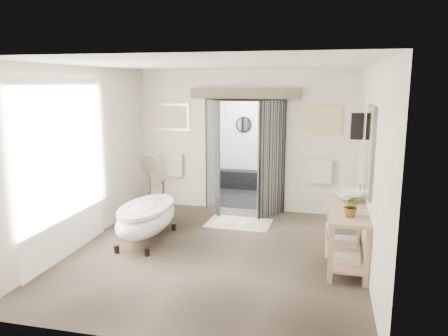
{
  "coord_description": "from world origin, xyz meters",
  "views": [
    {
      "loc": [
        1.62,
        -6.28,
        2.64
      ],
      "look_at": [
        0.0,
        0.6,
        1.25
      ],
      "focal_mm": 35.0,
      "sensor_mm": 36.0,
      "label": 1
    }
  ],
  "objects_px": {
    "clawfoot_tub": "(147,217)",
    "rug": "(239,223)",
    "vanity": "(345,231)",
    "basin": "(349,196)"
  },
  "relations": [
    {
      "from": "vanity",
      "to": "rug",
      "type": "height_order",
      "value": "vanity"
    },
    {
      "from": "clawfoot_tub",
      "to": "basin",
      "type": "bearing_deg",
      "value": 3.09
    },
    {
      "from": "clawfoot_tub",
      "to": "vanity",
      "type": "relative_size",
      "value": 1.09
    },
    {
      "from": "vanity",
      "to": "clawfoot_tub",
      "type": "bearing_deg",
      "value": 176.2
    },
    {
      "from": "vanity",
      "to": "rug",
      "type": "xyz_separation_m",
      "value": [
        -1.88,
        1.47,
        -0.5
      ]
    },
    {
      "from": "vanity",
      "to": "rug",
      "type": "relative_size",
      "value": 1.33
    },
    {
      "from": "clawfoot_tub",
      "to": "rug",
      "type": "height_order",
      "value": "clawfoot_tub"
    },
    {
      "from": "clawfoot_tub",
      "to": "vanity",
      "type": "height_order",
      "value": "same"
    },
    {
      "from": "clawfoot_tub",
      "to": "vanity",
      "type": "xyz_separation_m",
      "value": [
        3.21,
        -0.21,
        0.09
      ]
    },
    {
      "from": "clawfoot_tub",
      "to": "basin",
      "type": "xyz_separation_m",
      "value": [
        3.25,
        0.18,
        0.51
      ]
    }
  ]
}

